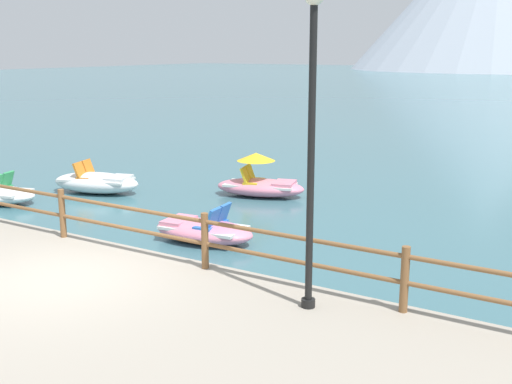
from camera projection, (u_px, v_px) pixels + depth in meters
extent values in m
cylinder|color=brown|center=(62.00, 213.00, 12.15)|extent=(0.12, 0.12, 0.95)
cylinder|color=brown|center=(205.00, 241.00, 10.41)|extent=(0.12, 0.12, 0.95)
cylinder|color=brown|center=(405.00, 279.00, 8.67)|extent=(0.12, 0.12, 0.95)
cylinder|color=brown|center=(127.00, 208.00, 11.21)|extent=(23.80, 0.07, 0.07)
cylinder|color=brown|center=(128.00, 229.00, 11.29)|extent=(23.80, 0.07, 0.07)
cylinder|color=black|center=(311.00, 164.00, 8.48)|extent=(0.10, 0.10, 4.13)
cylinder|color=black|center=(308.00, 303.00, 8.93)|extent=(0.20, 0.20, 0.12)
cube|color=#339956|center=(2.00, 187.00, 16.77)|extent=(0.50, 0.50, 0.08)
cube|color=#339956|center=(7.00, 179.00, 16.68)|extent=(0.31, 0.44, 0.43)
ellipsoid|color=pink|center=(204.00, 231.00, 13.26)|extent=(2.34, 1.35, 0.46)
cube|color=silver|center=(204.00, 227.00, 13.24)|extent=(1.83, 1.10, 0.06)
cube|color=blue|center=(216.00, 222.00, 13.35)|extent=(0.44, 0.44, 0.08)
cube|color=blue|center=(223.00, 213.00, 13.23)|extent=(0.25, 0.42, 0.43)
cube|color=blue|center=(205.00, 228.00, 12.96)|extent=(0.44, 0.44, 0.08)
cube|color=blue|center=(213.00, 218.00, 12.83)|extent=(0.25, 0.42, 0.43)
cube|color=pink|center=(179.00, 221.00, 13.49)|extent=(0.57, 0.83, 0.12)
ellipsoid|color=pink|center=(260.00, 188.00, 17.36)|extent=(2.67, 1.72, 0.48)
cube|color=silver|center=(260.00, 185.00, 17.35)|extent=(2.09, 1.38, 0.06)
cube|color=yellow|center=(252.00, 183.00, 17.17)|extent=(0.49, 0.49, 0.08)
cube|color=yellow|center=(245.00, 175.00, 17.17)|extent=(0.31, 0.44, 0.43)
cube|color=yellow|center=(256.00, 180.00, 17.59)|extent=(0.49, 0.49, 0.08)
cube|color=yellow|center=(250.00, 172.00, 17.59)|extent=(0.31, 0.44, 0.43)
cube|color=pink|center=(284.00, 184.00, 17.15)|extent=(0.73, 0.89, 0.12)
cone|color=yellow|center=(256.00, 157.00, 17.21)|extent=(1.29, 1.29, 0.22)
ellipsoid|color=white|center=(96.00, 183.00, 17.75)|extent=(2.76, 1.78, 0.58)
cube|color=silver|center=(96.00, 179.00, 17.73)|extent=(2.17, 1.44, 0.06)
cube|color=orange|center=(86.00, 178.00, 17.55)|extent=(0.49, 0.49, 0.08)
cube|color=orange|center=(79.00, 170.00, 17.55)|extent=(0.31, 0.44, 0.43)
cube|color=orange|center=(94.00, 175.00, 17.98)|extent=(0.49, 0.49, 0.08)
cube|color=orange|center=(88.00, 167.00, 17.98)|extent=(0.31, 0.44, 0.43)
cube|color=white|center=(118.00, 179.00, 17.53)|extent=(0.75, 0.92, 0.12)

